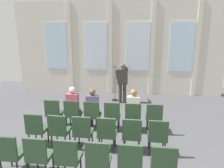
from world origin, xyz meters
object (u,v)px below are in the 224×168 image
Objects in this scene: chair_r2_c1 at (38,154)px; chair_r2_c4 at (130,161)px; chair_r1_c1 at (59,129)px; chair_r2_c0 at (10,152)px; chair_r0_c0 at (54,111)px; chair_r0_c2 at (92,113)px; chair_r0_c5 at (154,116)px; chair_r1_c2 at (83,130)px; chair_r2_c5 at (163,163)px; chair_r2_c3 at (98,159)px; chair_r0_c3 at (112,114)px; chair_r0_c4 at (133,115)px; audience_r0_c1 at (73,105)px; mic_stand at (115,93)px; chair_r1_c5 at (158,135)px; chair_r2_c2 at (68,156)px; speaker at (123,80)px; chair_r1_c3 at (107,132)px; chair_r1_c4 at (132,133)px; audience_r0_c2 at (93,107)px; chair_r1_c0 at (36,127)px; chair_r0_c1 at (73,112)px; audience_r0_c4 at (133,108)px.

chair_r2_c1 is 1.85m from chair_r2_c4.
chair_r1_c1 is 1.28m from chair_r2_c0.
chair_r0_c0 is 1.23m from chair_r0_c2.
chair_r0_c5 is 1.00× the size of chair_r1_c2.
chair_r0_c5 is 1.00× the size of chair_r1_c1.
chair_r2_c3 is at bearing 180.00° from chair_r2_c5.
chair_r0_c3 is at bearing 0.00° from chair_r0_c0.
audience_r0_c1 is at bearing 177.51° from chair_r0_c4.
mic_stand is 5.21m from chair_r2_c4.
chair_r2_c0 is (-3.08, -1.12, 0.00)m from chair_r1_c5.
chair_r2_c1 is 0.62m from chair_r2_c2.
speaker is 1.80× the size of chair_r2_c0.
chair_r2_c1 is at bearing -90.00° from chair_r1_c1.
chair_r1_c3 is 1.00× the size of chair_r1_c4.
chair_r0_c0 and chair_r1_c5 have the same top height.
mic_stand is at bearing 72.66° from chair_r2_c0.
chair_r0_c4 is at bearing -73.43° from mic_stand.
chair_r0_c5 is (1.85, -0.08, -0.19)m from audience_r0_c2.
chair_r1_c1 is 1.00× the size of chair_r1_c2.
chair_r1_c0 is (-2.46, -1.12, 0.00)m from chair_r0_c4.
chair_r0_c1 is at bearing 180.00° from chair_r0_c3.
chair_r1_c5 is at bearing 0.00° from chair_r1_c0.
chair_r2_c0 is at bearing 180.00° from chair_r2_c4.
chair_r1_c3 and chair_r2_c4 have the same top height.
chair_r1_c0 and chair_r1_c5 have the same top height.
chair_r1_c3 is (1.23, -1.20, -0.21)m from audience_r0_c1.
chair_r1_c3 is 1.12m from chair_r2_c3.
chair_r2_c1 is at bearing -118.88° from chair_r1_c2.
chair_r2_c1 is (-0.62, -1.12, 0.00)m from chair_r1_c2.
chair_r2_c0 is (-1.23, -1.12, 0.00)m from chair_r1_c2.
chair_r0_c3 is at bearing 180.00° from chair_r0_c5.
speaker reaches higher than mic_stand.
chair_r0_c1 and chair_r0_c3 have the same top height.
audience_r0_c4 reaches higher than chair_r0_c0.
audience_r0_c4 reaches higher than chair_r2_c1.
audience_r0_c4 reaches higher than chair_r0_c4.
chair_r0_c5 is at bearing 61.12° from chair_r1_c4.
chair_r0_c5 is 1.28m from chair_r1_c4.
chair_r0_c1 is 1.85m from chair_r0_c4.
audience_r0_c2 is (0.62, 0.08, 0.19)m from chair_r0_c1.
chair_r0_c0 is at bearing 180.00° from chair_r0_c5.
audience_r0_c1 is 1.36m from chair_r1_c2.
chair_r2_c2 is at bearing -105.42° from chair_r0_c3.
chair_r2_c1 is at bearing -90.00° from chair_r0_c1.
speaker reaches higher than chair_r2_c1.
chair_r1_c5 is at bearing 0.00° from chair_r1_c2.
chair_r1_c2 is (-1.85, -1.12, 0.00)m from chair_r0_c5.
chair_r2_c0 is (0.00, -2.23, 0.00)m from chair_r0_c0.
chair_r2_c2 is 1.00× the size of chair_r2_c3.
audience_r0_c1 reaches higher than chair_r0_c5.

